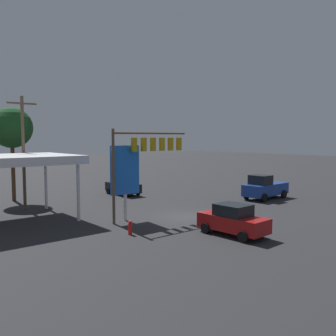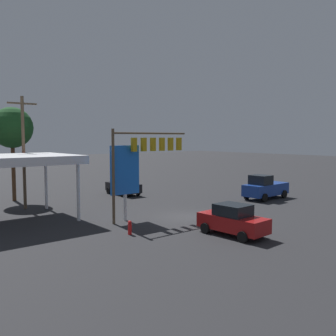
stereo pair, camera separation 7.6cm
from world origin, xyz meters
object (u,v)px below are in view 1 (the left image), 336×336
price_sign (125,172)px  sedan_waiting (233,220)px  sedan_far (123,186)px  utility_pole (23,150)px  pickup_parked (265,188)px  fire_hydrant (130,228)px  traffic_signal_assembly (147,150)px  street_tree (12,128)px

price_sign → sedan_waiting: price_sign is taller
sedan_far → utility_pole: bearing=-82.6°
pickup_parked → fire_hydrant: size_ratio=5.99×
traffic_signal_assembly → utility_pole: 11.18m
pickup_parked → sedan_far: size_ratio=1.19×
fire_hydrant → pickup_parked: bearing=-171.1°
street_tree → fire_hydrant: 18.62m
sedan_waiting → street_tree: street_tree is taller
fire_hydrant → street_tree: bearing=-85.0°
traffic_signal_assembly → price_sign: size_ratio=1.23×
sedan_far → price_sign: bearing=-31.8°
sedan_waiting → pickup_parked: (-12.92, -6.96, 0.16)m
sedan_waiting → price_sign: bearing=-162.7°
price_sign → sedan_far: (-6.59, -10.47, -2.61)m
traffic_signal_assembly → pickup_parked: 14.60m
traffic_signal_assembly → street_tree: size_ratio=0.75×
price_sign → fire_hydrant: (1.96, 3.52, -3.13)m
traffic_signal_assembly → fire_hydrant: bearing=40.2°
traffic_signal_assembly → street_tree: 15.31m
pickup_parked → street_tree: street_tree is taller
utility_pole → sedan_waiting: bearing=112.3°
traffic_signal_assembly → utility_pole: (5.79, -9.56, -0.11)m
traffic_signal_assembly → sedan_far: size_ratio=1.51×
pickup_parked → street_tree: 24.85m
sedan_waiting → fire_hydrant: bearing=-134.0°
street_tree → fire_hydrant: bearing=95.0°
utility_pole → street_tree: (-0.58, -4.73, 1.89)m
traffic_signal_assembly → price_sign: bearing=-13.3°
pickup_parked → fire_hydrant: (17.73, 2.78, -0.67)m
pickup_parked → sedan_far: 14.48m
pickup_parked → street_tree: bearing=-39.4°
price_sign → pickup_parked: 15.97m
fire_hydrant → sedan_waiting: bearing=139.0°
utility_pole → price_sign: 10.12m
traffic_signal_assembly → price_sign: traffic_signal_assembly is taller
price_sign → fire_hydrant: bearing=60.8°
sedan_far → fire_hydrant: (8.56, 13.99, -0.51)m
price_sign → utility_pole: bearing=-66.1°
sedan_far → street_tree: size_ratio=0.50×
sedan_far → traffic_signal_assembly: bearing=-23.7°
street_tree → sedan_waiting: bearing=106.3°
utility_pole → street_tree: utility_pole is taller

